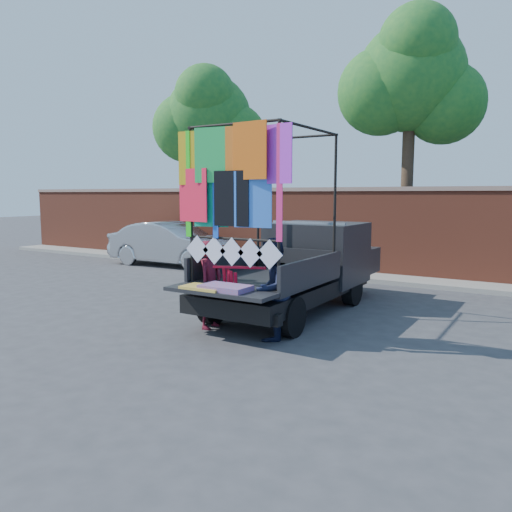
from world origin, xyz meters
The scene contains 10 objects.
ground centered at (0.00, 0.00, 0.00)m, with size 90.00×90.00×0.00m, color #38383A.
brick_wall centered at (0.00, 7.00, 1.33)m, with size 30.00×0.45×2.61m.
curb centered at (0.00, 6.30, 0.06)m, with size 30.00×1.20×0.12m, color gray.
tree_left centered at (-6.48, 8.12, 5.12)m, with size 4.20×3.30×7.05m.
tree_mid centered at (1.02, 8.12, 5.70)m, with size 4.20×3.30×7.73m.
pickup_truck centered at (0.49, 2.26, 0.90)m, with size 2.24×5.63×3.54m.
sedan centered at (-6.06, 5.49, 0.74)m, with size 1.56×4.47×1.47m, color #B0B3B7.
woman centered at (-0.20, -0.19, 0.79)m, with size 0.58×0.38×1.58m, color maroon.
man centered at (1.09, -0.25, 0.85)m, with size 0.82×0.64×1.70m, color #151B35.
streamer_bundle centered at (0.34, -0.23, 0.97)m, with size 0.89×0.37×0.64m.
Camera 1 is at (5.12, -7.26, 2.40)m, focal length 35.00 mm.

